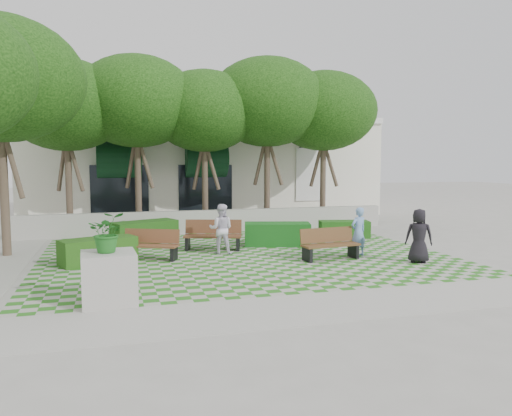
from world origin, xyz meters
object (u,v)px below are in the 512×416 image
object	(u,v)px
bench_east	(330,244)
planter_front	(109,267)
bench_mid	(213,236)
person_dark	(419,236)
hedge_midright	(277,234)
hedge_midleft	(145,232)
bench_west	(150,245)
hedge_west	(98,251)
person_blue	(358,232)
person_white	(221,229)
hedge_east	(344,229)

from	to	relation	value
bench_east	planter_front	size ratio (longest dim) A/B	0.96
bench_mid	person_dark	xyz separation A→B (m)	(5.20, -3.67, 0.31)
bench_east	hedge_midright	world-z (taller)	bench_east
hedge_midright	planter_front	xyz separation A→B (m)	(-5.52, -5.67, 0.37)
hedge_midright	planter_front	size ratio (longest dim) A/B	1.18
hedge_midleft	planter_front	xyz separation A→B (m)	(-1.19, -7.44, 0.37)
bench_east	hedge_midleft	distance (m)	6.74
bench_west	hedge_west	world-z (taller)	bench_west
hedge_midright	person_blue	size ratio (longest dim) A/B	1.49
hedge_midright	person_white	distance (m)	2.40
bench_mid	planter_front	xyz separation A→B (m)	(-3.24, -5.46, 0.29)
hedge_east	person_white	size ratio (longest dim) A/B	1.18
hedge_midleft	person_white	size ratio (longest dim) A/B	1.43
bench_east	bench_mid	bearing A→B (deg)	133.73
person_dark	person_white	size ratio (longest dim) A/B	0.99
hedge_midleft	person_white	world-z (taller)	person_white
hedge_midleft	person_dark	distance (m)	9.19
hedge_west	person_white	distance (m)	3.70
bench_west	hedge_midright	distance (m)	4.55
hedge_midleft	person_blue	distance (m)	7.43
bench_east	person_blue	distance (m)	1.14
planter_front	hedge_midright	bearing A→B (deg)	45.77
hedge_midright	person_dark	distance (m)	4.87
bench_west	hedge_midright	world-z (taller)	bench_west
person_dark	hedge_west	bearing A→B (deg)	13.93
planter_front	person_blue	distance (m)	7.96
bench_west	hedge_midleft	size ratio (longest dim) A/B	0.79
person_blue	person_white	distance (m)	4.22
bench_west	bench_mid	bearing A→B (deg)	51.42
bench_east	planter_front	world-z (taller)	planter_front
bench_mid	hedge_east	world-z (taller)	bench_mid
hedge_east	hedge_midright	distance (m)	3.10
bench_west	hedge_west	size ratio (longest dim) A/B	0.85
bench_mid	person_dark	bearing A→B (deg)	-17.74
hedge_midright	hedge_midleft	distance (m)	4.67
person_blue	person_white	bearing A→B (deg)	-35.97
person_dark	person_white	xyz separation A→B (m)	(-5.09, 2.93, 0.01)
hedge_west	person_white	size ratio (longest dim) A/B	1.32
hedge_midleft	person_white	xyz separation A→B (m)	(2.16, -2.72, 0.39)
bench_east	person_blue	size ratio (longest dim) A/B	1.21
bench_west	hedge_east	bearing A→B (deg)	41.14
bench_east	planter_front	bearing A→B (deg)	-160.70
bench_mid	hedge_midright	size ratio (longest dim) A/B	0.88
bench_east	hedge_west	world-z (taller)	bench_east
person_blue	hedge_west	bearing A→B (deg)	-22.72
bench_east	bench_mid	world-z (taller)	bench_mid
bench_west	person_dark	bearing A→B (deg)	4.96
hedge_east	person_dark	distance (m)	4.80
person_dark	planter_front	bearing A→B (deg)	41.58
hedge_midright	person_white	world-z (taller)	person_white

